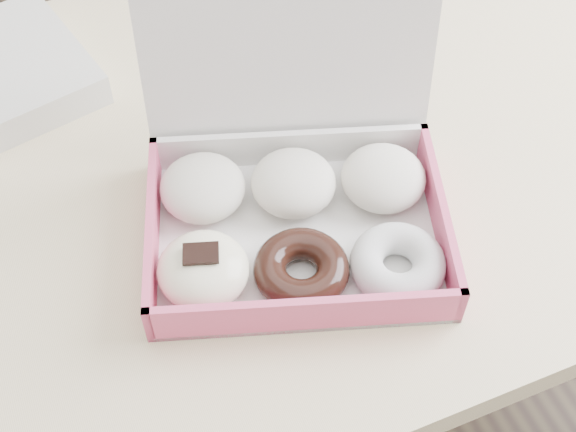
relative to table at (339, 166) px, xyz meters
name	(u,v)px	position (x,y,z in m)	size (l,w,h in m)	color
ground	(323,388)	(0.00, 0.00, -0.67)	(4.00, 4.00, 0.00)	black
table	(339,166)	(0.00, 0.00, 0.00)	(1.20, 0.80, 0.75)	#C8B383
donut_box	(293,206)	(-0.12, -0.13, 0.12)	(0.40, 0.37, 0.24)	white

